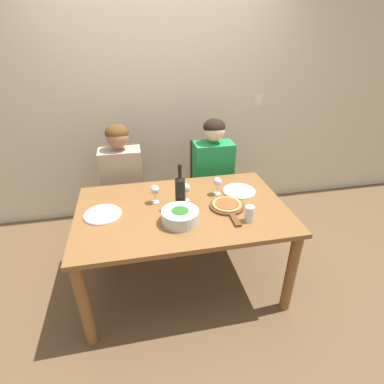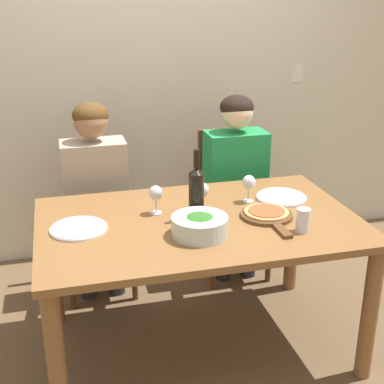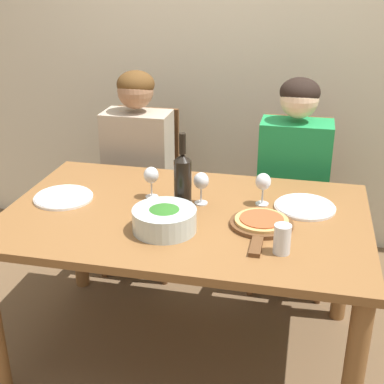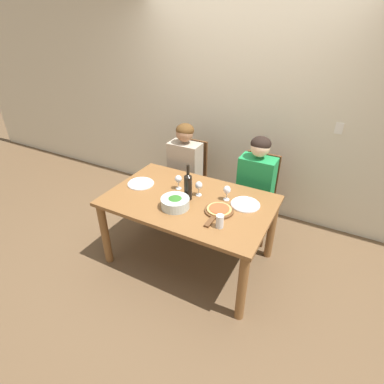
{
  "view_description": "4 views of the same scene",
  "coord_description": "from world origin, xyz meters",
  "px_view_note": "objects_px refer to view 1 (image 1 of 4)",
  "views": [
    {
      "loc": [
        -0.32,
        -1.92,
        1.95
      ],
      "look_at": [
        0.1,
        0.12,
        0.82
      ],
      "focal_mm": 28.0,
      "sensor_mm": 36.0,
      "label": 1
    },
    {
      "loc": [
        -0.65,
        -2.35,
        1.82
      ],
      "look_at": [
        -0.01,
        0.11,
        0.86
      ],
      "focal_mm": 50.0,
      "sensor_mm": 36.0,
      "label": 2
    },
    {
      "loc": [
        0.49,
        -2.06,
        1.76
      ],
      "look_at": [
        0.02,
        0.04,
        0.84
      ],
      "focal_mm": 50.0,
      "sensor_mm": 36.0,
      "label": 3
    },
    {
      "loc": [
        1.18,
        -2.13,
        2.27
      ],
      "look_at": [
        -0.01,
        0.07,
        0.79
      ],
      "focal_mm": 28.0,
      "sensor_mm": 36.0,
      "label": 4
    }
  ],
  "objects_px": {
    "pizza_on_board": "(227,206)",
    "wine_glass_centre": "(186,189)",
    "dinner_plate_right": "(239,191)",
    "wine_glass_left": "(155,191)",
    "person_man": "(214,168)",
    "dinner_plate_left": "(103,214)",
    "broccoli_bowl": "(180,216)",
    "chair_left": "(125,191)",
    "person_woman": "(122,176)",
    "chair_right": "(210,183)",
    "water_tumbler": "(249,214)",
    "wine_glass_right": "(217,183)",
    "wine_bottle": "(180,191)"
  },
  "relations": [
    {
      "from": "pizza_on_board",
      "to": "wine_glass_centre",
      "type": "relative_size",
      "value": 2.68
    },
    {
      "from": "dinner_plate_right",
      "to": "wine_glass_left",
      "type": "xyz_separation_m",
      "value": [
        -0.7,
        -0.03,
        0.1
      ]
    },
    {
      "from": "person_man",
      "to": "dinner_plate_left",
      "type": "xyz_separation_m",
      "value": [
        -1.03,
        -0.68,
        0.02
      ]
    },
    {
      "from": "broccoli_bowl",
      "to": "wine_glass_left",
      "type": "xyz_separation_m",
      "value": [
        -0.15,
        0.31,
        0.06
      ]
    },
    {
      "from": "chair_left",
      "to": "dinner_plate_left",
      "type": "distance_m",
      "value": 0.85
    },
    {
      "from": "person_man",
      "to": "dinner_plate_left",
      "type": "relative_size",
      "value": 4.48
    },
    {
      "from": "person_woman",
      "to": "wine_glass_left",
      "type": "relative_size",
      "value": 8.09
    },
    {
      "from": "person_man",
      "to": "wine_glass_left",
      "type": "relative_size",
      "value": 8.09
    },
    {
      "from": "wine_glass_centre",
      "to": "chair_right",
      "type": "bearing_deg",
      "value": 61.04
    },
    {
      "from": "pizza_on_board",
      "to": "water_tumbler",
      "type": "xyz_separation_m",
      "value": [
        0.1,
        -0.2,
        0.04
      ]
    },
    {
      "from": "dinner_plate_right",
      "to": "wine_glass_centre",
      "type": "relative_size",
      "value": 1.81
    },
    {
      "from": "chair_left",
      "to": "broccoli_bowl",
      "type": "relative_size",
      "value": 3.65
    },
    {
      "from": "dinner_plate_left",
      "to": "person_woman",
      "type": "bearing_deg",
      "value": 78.62
    },
    {
      "from": "dinner_plate_left",
      "to": "pizza_on_board",
      "type": "bearing_deg",
      "value": -5.14
    },
    {
      "from": "dinner_plate_left",
      "to": "wine_glass_right",
      "type": "distance_m",
      "value": 0.92
    },
    {
      "from": "broccoli_bowl",
      "to": "wine_glass_centre",
      "type": "distance_m",
      "value": 0.31
    },
    {
      "from": "dinner_plate_right",
      "to": "wine_glass_right",
      "type": "bearing_deg",
      "value": 179.2
    },
    {
      "from": "wine_glass_left",
      "to": "dinner_plate_right",
      "type": "bearing_deg",
      "value": 2.51
    },
    {
      "from": "broccoli_bowl",
      "to": "dinner_plate_left",
      "type": "height_order",
      "value": "broccoli_bowl"
    },
    {
      "from": "chair_left",
      "to": "dinner_plate_right",
      "type": "xyz_separation_m",
      "value": [
        0.96,
        -0.66,
        0.25
      ]
    },
    {
      "from": "dinner_plate_right",
      "to": "wine_glass_centre",
      "type": "distance_m",
      "value": 0.48
    },
    {
      "from": "person_woman",
      "to": "dinner_plate_right",
      "type": "bearing_deg",
      "value": -29.45
    },
    {
      "from": "broccoli_bowl",
      "to": "water_tumbler",
      "type": "xyz_separation_m",
      "value": [
        0.48,
        -0.08,
        0.01
      ]
    },
    {
      "from": "dinner_plate_right",
      "to": "pizza_on_board",
      "type": "height_order",
      "value": "pizza_on_board"
    },
    {
      "from": "dinner_plate_right",
      "to": "wine_glass_centre",
      "type": "bearing_deg",
      "value": -174.02
    },
    {
      "from": "wine_glass_right",
      "to": "dinner_plate_left",
      "type": "bearing_deg",
      "value": -171.18
    },
    {
      "from": "person_woman",
      "to": "dinner_plate_right",
      "type": "distance_m",
      "value": 1.11
    },
    {
      "from": "chair_left",
      "to": "wine_glass_centre",
      "type": "bearing_deg",
      "value": -54.83
    },
    {
      "from": "person_woman",
      "to": "broccoli_bowl",
      "type": "relative_size",
      "value": 4.63
    },
    {
      "from": "wine_bottle",
      "to": "dinner_plate_right",
      "type": "bearing_deg",
      "value": 16.46
    },
    {
      "from": "wine_glass_right",
      "to": "dinner_plate_right",
      "type": "bearing_deg",
      "value": -0.8
    },
    {
      "from": "wine_bottle",
      "to": "wine_glass_left",
      "type": "distance_m",
      "value": 0.22
    },
    {
      "from": "chair_right",
      "to": "wine_glass_left",
      "type": "xyz_separation_m",
      "value": [
        -0.63,
        -0.69,
        0.34
      ]
    },
    {
      "from": "chair_right",
      "to": "wine_glass_left",
      "type": "bearing_deg",
      "value": -132.44
    },
    {
      "from": "dinner_plate_left",
      "to": "wine_glass_centre",
      "type": "distance_m",
      "value": 0.65
    },
    {
      "from": "wine_glass_left",
      "to": "person_man",
      "type": "bearing_deg",
      "value": 42.3
    },
    {
      "from": "person_man",
      "to": "wine_glass_centre",
      "type": "height_order",
      "value": "person_man"
    },
    {
      "from": "pizza_on_board",
      "to": "wine_glass_right",
      "type": "relative_size",
      "value": 2.68
    },
    {
      "from": "wine_glass_centre",
      "to": "broccoli_bowl",
      "type": "bearing_deg",
      "value": -107.79
    },
    {
      "from": "chair_left",
      "to": "person_woman",
      "type": "distance_m",
      "value": 0.25
    },
    {
      "from": "person_man",
      "to": "dinner_plate_right",
      "type": "xyz_separation_m",
      "value": [
        0.07,
        -0.54,
        0.02
      ]
    },
    {
      "from": "person_woman",
      "to": "broccoli_bowl",
      "type": "xyz_separation_m",
      "value": [
        0.41,
        -0.88,
        0.06
      ]
    },
    {
      "from": "broccoli_bowl",
      "to": "wine_glass_right",
      "type": "relative_size",
      "value": 1.75
    },
    {
      "from": "wine_bottle",
      "to": "broccoli_bowl",
      "type": "relative_size",
      "value": 1.37
    },
    {
      "from": "wine_glass_right",
      "to": "wine_glass_centre",
      "type": "distance_m",
      "value": 0.28
    },
    {
      "from": "wine_glass_centre",
      "to": "wine_bottle",
      "type": "bearing_deg",
      "value": -119.38
    },
    {
      "from": "chair_right",
      "to": "person_woman",
      "type": "relative_size",
      "value": 0.79
    },
    {
      "from": "wine_glass_right",
      "to": "wine_glass_centre",
      "type": "bearing_deg",
      "value": -169.35
    },
    {
      "from": "dinner_plate_left",
      "to": "pizza_on_board",
      "type": "relative_size",
      "value": 0.67
    },
    {
      "from": "chair_right",
      "to": "wine_bottle",
      "type": "height_order",
      "value": "wine_bottle"
    }
  ]
}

